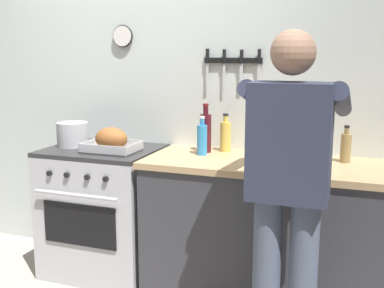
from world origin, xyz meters
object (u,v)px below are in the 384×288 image
bottle_hot_sauce (283,147)px  stock_pot (73,134)px  bottle_dish_soap (202,139)px  cutting_board (292,162)px  roasting_pan (111,141)px  person_cook (289,180)px  bottle_vinegar (346,147)px  bottle_cooking_oil (225,136)px  stove (104,210)px  bottle_wine_red (206,132)px

bottle_hot_sauce → stock_pot: bearing=-177.0°
bottle_dish_soap → cutting_board: bearing=-5.8°
stock_pot → bottle_dish_soap: bearing=1.8°
roasting_pan → person_cook: bearing=-21.9°
stock_pot → cutting_board: bearing=-1.1°
cutting_board → bottle_dish_soap: bottle_dish_soap is taller
bottle_vinegar → roasting_pan: bearing=-171.9°
bottle_cooking_oil → bottle_hot_sauce: bearing=-16.1°
roasting_pan → bottle_cooking_oil: 0.76m
bottle_cooking_oil → cutting_board: bearing=-24.9°
roasting_pan → bottle_dish_soap: bearing=11.1°
bottle_cooking_oil → roasting_pan: bearing=-158.3°
stock_pot → bottle_cooking_oil: size_ratio=0.87×
person_cook → roasting_pan: (-1.25, 0.50, 0.02)m
person_cook → stove: bearing=53.9°
stove → person_cook: person_cook is taller
person_cook → bottle_wine_red: (-0.66, 0.72, 0.08)m
bottle_hot_sauce → person_cook: bearing=-78.1°
roasting_pan → bottle_wine_red: bearing=19.6°
bottle_cooking_oil → bottle_vinegar: (0.77, -0.07, -0.01)m
stove → bottle_hot_sauce: (1.24, 0.08, 0.53)m
stove → bottle_cooking_oil: (0.83, 0.20, 0.56)m
bottle_wine_red → bottle_hot_sauce: bearing=-5.1°
roasting_pan → stove: bearing=146.4°
roasting_pan → cutting_board: roasting_pan is taller
stove → stock_pot: stock_pot is taller
bottle_wine_red → roasting_pan: bearing=-160.4°
bottle_hot_sauce → bottle_wine_red: bearing=174.9°
bottle_vinegar → person_cook: bearing=-107.6°
stove → person_cook: 1.58m
bottle_vinegar → stove: bearing=-175.4°
cutting_board → roasting_pan: bearing=-177.2°
stock_pot → bottle_vinegar: bearing=3.9°
cutting_board → bottle_dish_soap: 0.60m
cutting_board → bottle_vinegar: 0.34m
cutting_board → bottle_dish_soap: (-0.59, 0.06, 0.10)m
bottle_dish_soap → bottle_hot_sauce: (0.51, 0.05, -0.02)m
stove → stock_pot: size_ratio=4.06×
stock_pot → cutting_board: stock_pot is taller
bottle_cooking_oil → bottle_hot_sauce: size_ratio=1.30×
roasting_pan → bottle_hot_sauce: bottle_hot_sauce is taller
bottle_wine_red → cutting_board: bearing=-14.4°
cutting_board → bottle_wine_red: size_ratio=1.11×
stove → bottle_vinegar: (1.60, 0.13, 0.54)m
bottle_cooking_oil → bottle_vinegar: bearing=-5.2°
bottle_hot_sauce → bottle_vinegar: bottle_vinegar is taller
person_cook → roasting_pan: 1.35m
stock_pot → bottle_cooking_oil: (1.07, 0.19, 0.02)m
stock_pot → bottle_hot_sauce: bottle_hot_sauce is taller
stock_pot → cutting_board: (1.55, -0.03, -0.07)m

